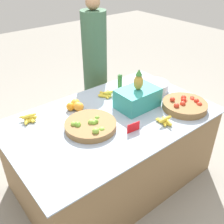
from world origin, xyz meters
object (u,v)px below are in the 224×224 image
produce_crate (138,97)px  vendor_person (95,72)px  metal_bowl (154,86)px  tomato_basket (185,105)px  lime_bowl (91,125)px  price_sign (134,127)px

produce_crate → vendor_person: size_ratio=0.24×
metal_bowl → tomato_basket: bearing=-95.8°
metal_bowl → vendor_person: size_ratio=0.19×
tomato_basket → metal_bowl: bearing=84.2°
lime_bowl → price_sign: lime_bowl is taller
tomato_basket → produce_crate: size_ratio=1.07×
tomato_basket → metal_bowl: size_ratio=1.38×
lime_bowl → metal_bowl: (0.90, 0.15, 0.02)m
vendor_person → metal_bowl: bearing=-74.5°
lime_bowl → price_sign: size_ratio=3.57×
price_sign → metal_bowl: bearing=37.8°
produce_crate → price_sign: bearing=-137.5°
price_sign → vendor_person: bearing=75.3°
metal_bowl → vendor_person: (-0.21, 0.76, -0.03)m
tomato_basket → lime_bowl: bearing=161.8°
tomato_basket → price_sign: tomato_basket is taller
metal_bowl → produce_crate: produce_crate is taller
lime_bowl → price_sign: (0.25, -0.25, 0.01)m
lime_bowl → tomato_basket: size_ratio=1.04×
vendor_person → tomato_basket: bearing=-82.1°
produce_crate → tomato_basket: bearing=-42.9°
metal_bowl → price_sign: bearing=-148.6°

